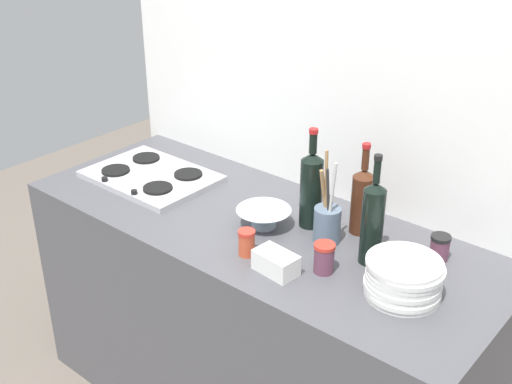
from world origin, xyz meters
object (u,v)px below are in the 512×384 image
object	(u,v)px
condiment_jar_rear	(324,258)
condiment_jar_spare	(440,247)
condiment_jar_front	(247,243)
mixing_bowl	(264,217)
wine_bottle_leftmost	(311,188)
butter_dish	(276,263)
stovetop_hob	(152,176)
plate_stack	(404,278)
utensil_crock	(327,222)
wine_bottle_mid_right	(372,222)
wine_bottle_mid_left	(362,199)

from	to	relation	value
condiment_jar_rear	condiment_jar_spare	size ratio (longest dim) A/B	1.16
condiment_jar_front	mixing_bowl	bearing A→B (deg)	112.86
wine_bottle_leftmost	condiment_jar_rear	xyz separation A→B (m)	(0.21, -0.21, -0.09)
butter_dish	condiment_jar_rear	xyz separation A→B (m)	(0.11, 0.10, 0.02)
mixing_bowl	butter_dish	world-z (taller)	butter_dish
butter_dish	condiment_jar_spare	size ratio (longest dim) A/B	1.62
stovetop_hob	condiment_jar_rear	distance (m)	0.93
stovetop_hob	plate_stack	xyz separation A→B (m)	(1.17, -0.06, 0.04)
stovetop_hob	wine_bottle_leftmost	distance (m)	0.73
stovetop_hob	plate_stack	distance (m)	1.17
butter_dish	condiment_jar_spare	xyz separation A→B (m)	(0.35, 0.40, 0.01)
plate_stack	mixing_bowl	bearing A→B (deg)	174.69
butter_dish	utensil_crock	size ratio (longest dim) A/B	0.43
mixing_bowl	stovetop_hob	bearing A→B (deg)	179.08
stovetop_hob	plate_stack	world-z (taller)	plate_stack
condiment_jar_front	utensil_crock	bearing A→B (deg)	57.60
mixing_bowl	butter_dish	size ratio (longest dim) A/B	1.40
mixing_bowl	condiment_jar_rear	world-z (taller)	condiment_jar_rear
stovetop_hob	utensil_crock	xyz separation A→B (m)	(0.82, 0.05, 0.06)
plate_stack	wine_bottle_mid_right	distance (m)	0.21
wine_bottle_mid_left	condiment_jar_front	distance (m)	0.43
plate_stack	wine_bottle_mid_right	size ratio (longest dim) A/B	0.63
mixing_bowl	plate_stack	bearing A→B (deg)	-5.31
condiment_jar_rear	mixing_bowl	bearing A→B (deg)	162.87
wine_bottle_mid_left	wine_bottle_mid_right	bearing A→B (deg)	-49.40
wine_bottle_mid_right	mixing_bowl	xyz separation A→B (m)	(-0.40, -0.04, -0.11)
wine_bottle_mid_left	utensil_crock	xyz separation A→B (m)	(-0.05, -0.13, -0.05)
utensil_crock	condiment_jar_front	xyz separation A→B (m)	(-0.15, -0.24, -0.03)
wine_bottle_mid_right	utensil_crock	size ratio (longest dim) A/B	1.16
stovetop_hob	wine_bottle_mid_right	bearing A→B (deg)	1.85
butter_dish	utensil_crock	bearing A→B (deg)	86.96
wine_bottle_mid_left	butter_dish	world-z (taller)	wine_bottle_mid_left
mixing_bowl	butter_dish	distance (m)	0.29
utensil_crock	wine_bottle_leftmost	bearing A→B (deg)	152.79
plate_stack	wine_bottle_mid_left	xyz separation A→B (m)	(-0.30, 0.24, 0.07)
mixing_bowl	wine_bottle_mid_left	bearing A→B (deg)	34.08
plate_stack	wine_bottle_mid_left	world-z (taller)	wine_bottle_mid_left
butter_dish	wine_bottle_mid_right	bearing A→B (deg)	51.47
mixing_bowl	condiment_jar_spare	xyz separation A→B (m)	(0.57, 0.20, 0.01)
mixing_bowl	utensil_crock	xyz separation A→B (m)	(0.23, 0.06, 0.04)
plate_stack	utensil_crock	bearing A→B (deg)	162.23
plate_stack	utensil_crock	size ratio (longest dim) A/B	0.73
wine_bottle_mid_left	condiment_jar_front	size ratio (longest dim) A/B	3.70
plate_stack	wine_bottle_mid_right	world-z (taller)	wine_bottle_mid_right
stovetop_hob	condiment_jar_front	size ratio (longest dim) A/B	5.68
butter_dish	utensil_crock	distance (m)	0.26
stovetop_hob	wine_bottle_leftmost	size ratio (longest dim) A/B	1.39
wine_bottle_leftmost	condiment_jar_spare	size ratio (longest dim) A/B	4.24
wine_bottle_mid_left	condiment_jar_rear	world-z (taller)	wine_bottle_mid_left
wine_bottle_mid_right	condiment_jar_spare	bearing A→B (deg)	43.73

